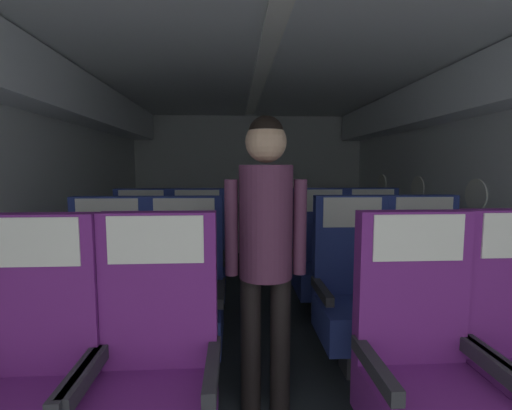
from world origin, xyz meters
The scene contains 14 objects.
ground centered at (0.00, 2.77, -0.01)m, with size 3.70×5.94×0.02m, color #23282D.
fuselage_shell centered at (0.00, 3.04, 1.55)m, with size 3.58×5.59×2.17m.
seat_a_left_window centered at (-1.04, 1.38, 0.48)m, with size 0.52×0.49×1.14m.
seat_a_left_aisle centered at (-0.55, 1.40, 0.48)m, with size 0.52×0.49×1.14m.
seat_a_right_window centered at (0.56, 1.37, 0.48)m, with size 0.52×0.49×1.14m.
seat_b_left_window centered at (-1.04, 2.26, 0.48)m, with size 0.52×0.49×1.14m.
seat_b_left_aisle centered at (-0.55, 2.26, 0.48)m, with size 0.52×0.49×1.14m.
seat_b_right_aisle centered at (1.05, 2.25, 0.48)m, with size 0.52×0.49×1.14m.
seat_b_right_window centered at (0.56, 2.25, 0.48)m, with size 0.52×0.49×1.14m.
seat_c_left_window centered at (-1.05, 3.15, 0.48)m, with size 0.52×0.49×1.14m.
seat_c_left_aisle centered at (-0.56, 3.14, 0.48)m, with size 0.52×0.49×1.14m.
seat_c_right_aisle centered at (1.05, 3.15, 0.48)m, with size 0.52×0.49×1.14m.
seat_c_right_window centered at (0.56, 3.13, 0.48)m, with size 0.52×0.49×1.14m.
flight_attendant centered at (-0.06, 1.86, 0.98)m, with size 0.43×0.28×1.59m.
Camera 1 is at (-0.22, -0.00, 1.33)m, focal length 25.35 mm.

